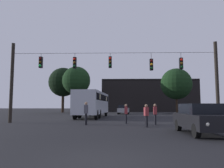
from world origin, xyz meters
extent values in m
plane|color=black|center=(0.00, 24.50, 0.00)|extent=(168.00, 168.00, 0.00)
cylinder|color=black|center=(-8.58, 12.54, 3.38)|extent=(0.28, 0.28, 6.76)
cylinder|color=black|center=(8.58, 12.54, 3.38)|extent=(0.28, 0.28, 6.76)
cylinder|color=black|center=(0.00, 12.54, 5.86)|extent=(17.17, 0.02, 0.02)
cylinder|color=black|center=(-6.15, 12.54, 5.70)|extent=(0.03, 0.03, 0.29)
cube|color=black|center=(-6.15, 12.54, 5.08)|extent=(0.26, 0.32, 0.95)
sphere|color=#510A0A|center=(-6.15, 12.36, 5.38)|extent=(0.20, 0.20, 0.20)
sphere|color=#5B3D0C|center=(-6.15, 12.36, 5.08)|extent=(0.20, 0.20, 0.20)
sphere|color=#1EE04C|center=(-6.15, 12.36, 4.78)|extent=(0.20, 0.20, 0.20)
cylinder|color=black|center=(-3.24, 12.54, 5.67)|extent=(0.03, 0.03, 0.34)
cube|color=black|center=(-3.24, 12.54, 5.03)|extent=(0.26, 0.32, 0.95)
sphere|color=red|center=(-3.24, 12.36, 5.33)|extent=(0.20, 0.20, 0.20)
sphere|color=#5B3D0C|center=(-3.24, 12.36, 5.03)|extent=(0.20, 0.20, 0.20)
sphere|color=#0C4219|center=(-3.24, 12.36, 4.73)|extent=(0.20, 0.20, 0.20)
cylinder|color=black|center=(-0.24, 12.54, 5.69)|extent=(0.03, 0.03, 0.30)
cube|color=black|center=(-0.24, 12.54, 5.07)|extent=(0.26, 0.32, 0.95)
sphere|color=red|center=(-0.24, 12.36, 5.37)|extent=(0.20, 0.20, 0.20)
sphere|color=#5B3D0C|center=(-0.24, 12.36, 5.07)|extent=(0.20, 0.20, 0.20)
sphere|color=#0C4219|center=(-0.24, 12.36, 4.77)|extent=(0.20, 0.20, 0.20)
cylinder|color=black|center=(3.21, 12.54, 5.58)|extent=(0.03, 0.03, 0.53)
cube|color=black|center=(3.21, 12.54, 4.84)|extent=(0.26, 0.32, 0.95)
sphere|color=#510A0A|center=(3.21, 12.36, 5.14)|extent=(0.20, 0.20, 0.20)
sphere|color=orange|center=(3.21, 12.36, 4.84)|extent=(0.20, 0.20, 0.20)
sphere|color=#0C4219|center=(3.21, 12.36, 4.54)|extent=(0.20, 0.20, 0.20)
cylinder|color=black|center=(5.69, 12.54, 5.62)|extent=(0.03, 0.03, 0.45)
cube|color=black|center=(5.69, 12.54, 4.92)|extent=(0.26, 0.32, 0.95)
sphere|color=red|center=(5.69, 12.36, 5.22)|extent=(0.20, 0.20, 0.20)
sphere|color=#5B3D0C|center=(5.69, 12.36, 4.92)|extent=(0.20, 0.20, 0.20)
sphere|color=#0C4219|center=(5.69, 12.36, 4.62)|extent=(0.20, 0.20, 0.20)
cube|color=#B7BCC6|center=(-2.62, 20.97, 1.75)|extent=(3.20, 11.14, 2.50)
cube|color=black|center=(-2.62, 20.97, 2.36)|extent=(3.19, 10.48, 0.70)
cylinder|color=black|center=(-3.48, 24.99, 0.50)|extent=(0.34, 1.02, 1.00)
cylinder|color=black|center=(-1.26, 24.85, 0.50)|extent=(0.34, 1.02, 1.00)
cylinder|color=black|center=(-3.87, 18.84, 0.50)|extent=(0.34, 1.02, 1.00)
cylinder|color=black|center=(-1.65, 18.70, 0.50)|extent=(0.34, 1.02, 1.00)
cylinder|color=black|center=(-3.99, 16.87, 0.50)|extent=(0.34, 1.02, 1.00)
cylinder|color=black|center=(-1.78, 16.72, 0.50)|extent=(0.34, 1.02, 1.00)
cube|color=beige|center=(-2.41, 24.26, 2.36)|extent=(2.61, 0.96, 0.56)
cube|color=beige|center=(-2.80, 18.22, 2.36)|extent=(2.61, 0.96, 0.56)
cube|color=black|center=(4.62, 5.61, 0.66)|extent=(1.81, 4.30, 0.68)
cube|color=black|center=(4.62, 5.76, 1.26)|extent=(1.59, 2.32, 0.52)
cylinder|color=black|center=(3.83, 4.19, 0.32)|extent=(0.22, 0.64, 0.64)
cylinder|color=black|center=(5.41, 7.03, 0.32)|extent=(0.22, 0.64, 0.64)
cylinder|color=black|center=(3.83, 7.03, 0.32)|extent=(0.22, 0.64, 0.64)
sphere|color=white|center=(4.05, 3.51, 0.66)|extent=(0.18, 0.18, 0.18)
cube|color=#99999E|center=(1.35, 31.55, 0.66)|extent=(2.17, 4.44, 0.68)
cube|color=black|center=(1.34, 31.40, 1.26)|extent=(1.78, 2.45, 0.52)
cylinder|color=black|center=(0.69, 33.03, 0.32)|extent=(0.27, 0.66, 0.64)
cylinder|color=black|center=(2.26, 32.90, 0.32)|extent=(0.27, 0.66, 0.64)
cylinder|color=black|center=(0.44, 30.21, 0.32)|extent=(0.27, 0.66, 0.64)
cylinder|color=black|center=(2.02, 30.07, 0.32)|extent=(0.27, 0.66, 0.64)
sphere|color=white|center=(0.96, 33.69, 0.66)|extent=(0.18, 0.18, 0.18)
sphere|color=white|center=(2.11, 33.59, 0.66)|extent=(0.18, 0.18, 0.18)
cylinder|color=black|center=(2.27, 9.12, 0.37)|extent=(0.14, 0.14, 0.75)
cylinder|color=black|center=(2.30, 8.96, 0.37)|extent=(0.14, 0.14, 0.75)
cube|color=maroon|center=(2.28, 9.04, 1.03)|extent=(0.30, 0.40, 0.56)
sphere|color=#8C6B51|center=(2.28, 9.04, 1.41)|extent=(0.20, 0.20, 0.20)
cylinder|color=black|center=(1.05, 11.92, 0.38)|extent=(0.14, 0.14, 0.76)
cylinder|color=black|center=(1.04, 11.76, 0.38)|extent=(0.14, 0.14, 0.76)
cube|color=maroon|center=(1.05, 11.84, 1.05)|extent=(0.26, 0.37, 0.57)
sphere|color=#8C6B51|center=(1.05, 11.84, 1.43)|extent=(0.21, 0.21, 0.21)
cylinder|color=black|center=(-1.97, 10.81, 0.42)|extent=(0.14, 0.14, 0.84)
cylinder|color=black|center=(-1.98, 10.65, 0.42)|extent=(0.14, 0.14, 0.84)
cube|color=#4C4C56|center=(-1.97, 10.73, 1.15)|extent=(0.27, 0.38, 0.63)
sphere|color=#8C6B51|center=(-1.97, 10.73, 1.58)|extent=(0.23, 0.23, 0.23)
cylinder|color=black|center=(3.16, 10.85, 0.38)|extent=(0.14, 0.14, 0.77)
cylinder|color=black|center=(3.15, 10.69, 0.38)|extent=(0.14, 0.14, 0.77)
cube|color=maroon|center=(3.16, 10.77, 1.06)|extent=(0.27, 0.38, 0.58)
sphere|color=#8C6B51|center=(3.16, 10.77, 1.45)|extent=(0.21, 0.21, 0.21)
cube|color=black|center=(7.79, 49.40, 3.49)|extent=(22.13, 11.07, 6.98)
cube|color=black|center=(7.79, 49.40, 7.23)|extent=(22.13, 11.07, 0.50)
cylinder|color=black|center=(-7.55, 35.84, 2.17)|extent=(0.38, 0.38, 4.34)
sphere|color=black|center=(-7.55, 35.84, 6.22)|extent=(5.35, 5.35, 5.35)
cylinder|color=#2D2116|center=(10.51, 32.40, 1.64)|extent=(0.36, 0.36, 3.29)
sphere|color=black|center=(10.51, 32.40, 5.17)|extent=(5.38, 5.38, 5.38)
cylinder|color=#2D2116|center=(-11.21, 40.35, 2.12)|extent=(0.56, 0.56, 4.24)
sphere|color=black|center=(-11.21, 40.35, 6.39)|extent=(6.13, 6.13, 6.13)
camera|label=1|loc=(0.41, -5.66, 1.42)|focal=35.20mm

